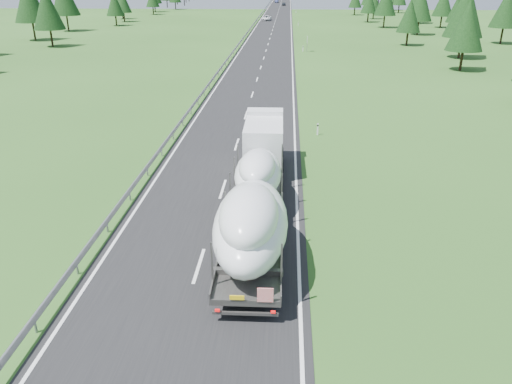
# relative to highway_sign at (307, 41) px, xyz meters

# --- Properties ---
(road_surface) EXTENTS (10.00, 400.00, 0.02)m
(road_surface) POSITION_rel_highway_sign_xyz_m (-7.20, 20.00, -1.80)
(road_surface) COLOR black
(road_surface) RESTS_ON ground
(guardrail) EXTENTS (0.10, 400.00, 0.76)m
(guardrail) POSITION_rel_highway_sign_xyz_m (-12.50, 19.94, -1.21)
(guardrail) COLOR slate
(guardrail) RESTS_ON ground
(marker_posts) EXTENTS (0.13, 350.08, 1.00)m
(marker_posts) POSITION_rel_highway_sign_xyz_m (-0.70, 75.00, -1.27)
(marker_posts) COLOR silver
(marker_posts) RESTS_ON ground
(highway_sign) EXTENTS (0.08, 0.90, 2.60)m
(highway_sign) POSITION_rel_highway_sign_xyz_m (0.00, 0.00, 0.00)
(highway_sign) COLOR slate
(highway_sign) RESTS_ON ground
(tree_line_right) EXTENTS (27.83, 344.13, 12.05)m
(tree_line_right) POSITION_rel_highway_sign_xyz_m (32.70, 41.66, 4.78)
(tree_line_right) COLOR black
(tree_line_right) RESTS_ON ground
(boat_truck) EXTENTS (3.32, 19.71, 4.29)m
(boat_truck) POSITION_rel_highway_sign_xyz_m (-4.81, -66.82, 0.43)
(boat_truck) COLOR silver
(boat_truck) RESTS_ON ground
(distant_van) EXTENTS (2.82, 5.23, 1.40)m
(distant_van) POSITION_rel_highway_sign_xyz_m (-9.77, 65.56, -1.11)
(distant_van) COLOR white
(distant_van) RESTS_ON ground
(distant_car_dark) EXTENTS (1.63, 3.99, 1.36)m
(distant_car_dark) POSITION_rel_highway_sign_xyz_m (-5.60, 146.71, -1.13)
(distant_car_dark) COLOR black
(distant_car_dark) RESTS_ON ground
(distant_car_blue) EXTENTS (1.75, 4.50, 1.46)m
(distant_car_blue) POSITION_rel_highway_sign_xyz_m (-9.39, 172.84, -1.08)
(distant_car_blue) COLOR #181F45
(distant_car_blue) RESTS_ON ground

